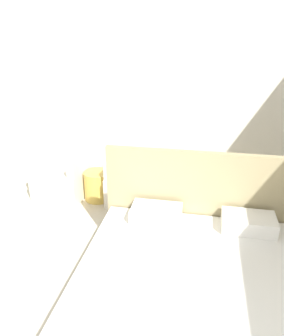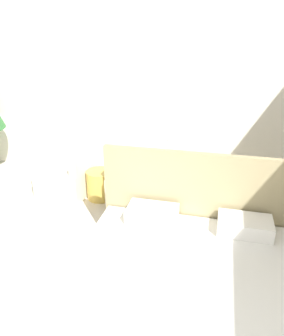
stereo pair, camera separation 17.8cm
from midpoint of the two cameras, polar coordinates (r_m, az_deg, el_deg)
The scene contains 5 objects.
wall_back at distance 4.99m, azimuth -1.43°, elevation 14.48°, with size 10.00×0.06×2.90m.
bed at distance 2.72m, azimuth 9.66°, elevation -22.49°, with size 1.94×2.13×1.14m.
armchair_near_window_left at distance 4.79m, azimuth -11.86°, elevation -1.14°, with size 0.74×0.72×0.85m.
armchair_near_window_right at distance 4.46m, azimuth 0.40°, elevation -2.47°, with size 0.72×0.70×0.85m.
side_table at distance 4.58m, azimuth -6.17°, elevation -2.89°, with size 0.37×0.37×0.40m.
Camera 2 is at (1.37, -0.52, 2.20)m, focal length 35.00 mm.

